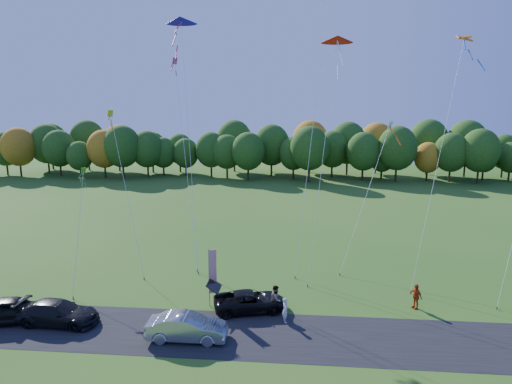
# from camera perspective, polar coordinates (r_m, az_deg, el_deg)

# --- Properties ---
(ground) EXTENTS (160.00, 160.00, 0.00)m
(ground) POSITION_cam_1_polar(r_m,az_deg,el_deg) (33.02, -0.99, -14.05)
(ground) COLOR #235416
(asphalt_strip) EXTENTS (90.00, 6.00, 0.01)m
(asphalt_strip) POSITION_cam_1_polar(r_m,az_deg,el_deg) (29.47, -1.88, -17.33)
(asphalt_strip) COLOR black
(asphalt_strip) RESTS_ON ground
(tree_line) EXTENTS (116.00, 12.00, 10.00)m
(tree_line) POSITION_cam_1_polar(r_m,az_deg,el_deg) (85.93, 3.01, 1.68)
(tree_line) COLOR #1E4711
(tree_line) RESTS_ON ground
(black_suv) EXTENTS (5.43, 3.47, 1.39)m
(black_suv) POSITION_cam_1_polar(r_m,az_deg,el_deg) (32.06, -0.71, -13.48)
(black_suv) COLOR black
(black_suv) RESTS_ON ground
(silver_sedan) EXTENTS (4.85, 1.75, 1.59)m
(silver_sedan) POSITION_cam_1_polar(r_m,az_deg,el_deg) (28.84, -8.64, -16.37)
(silver_sedan) COLOR #A2A1A6
(silver_sedan) RESTS_ON ground
(dark_truck_a) EXTENTS (5.35, 2.36, 1.53)m
(dark_truck_a) POSITION_cam_1_polar(r_m,az_deg,el_deg) (32.91, -23.54, -13.66)
(dark_truck_a) COLOR black
(dark_truck_a) RESTS_ON ground
(dark_truck_b) EXTENTS (5.33, 3.23, 1.70)m
(dark_truck_b) POSITION_cam_1_polar(r_m,az_deg,el_deg) (34.38, -28.19, -12.84)
(dark_truck_b) COLOR black
(dark_truck_b) RESTS_ON ground
(person_tailgate_a) EXTENTS (0.55, 0.69, 1.65)m
(person_tailgate_a) POSITION_cam_1_polar(r_m,az_deg,el_deg) (30.59, 3.67, -14.50)
(person_tailgate_a) COLOR silver
(person_tailgate_a) RESTS_ON ground
(person_tailgate_b) EXTENTS (0.89, 1.05, 1.91)m
(person_tailgate_b) POSITION_cam_1_polar(r_m,az_deg,el_deg) (31.79, 2.52, -13.21)
(person_tailgate_b) COLOR gray
(person_tailgate_b) RESTS_ON ground
(person_east) EXTENTS (0.92, 1.10, 1.76)m
(person_east) POSITION_cam_1_polar(r_m,az_deg,el_deg) (34.20, 19.34, -12.18)
(person_east) COLOR #BE3A11
(person_east) RESTS_ON ground
(feather_flag) EXTENTS (0.53, 0.24, 4.19)m
(feather_flag) POSITION_cam_1_polar(r_m,az_deg,el_deg) (32.24, -5.53, -9.80)
(feather_flag) COLOR #999999
(feather_flag) RESTS_ON ground
(kite_delta_blue) EXTENTS (5.37, 12.72, 23.84)m
(kite_delta_blue) POSITION_cam_1_polar(r_m,az_deg,el_deg) (42.57, -8.45, 7.46)
(kite_delta_blue) COLOR #4C3F33
(kite_delta_blue) RESTS_ON ground
(kite_parafoil_orange) EXTENTS (4.98, 13.87, 29.28)m
(kite_parafoil_orange) POSITION_cam_1_polar(r_m,az_deg,el_deg) (41.88, 7.56, 11.63)
(kite_parafoil_orange) COLOR #4C3F33
(kite_parafoil_orange) RESTS_ON ground
(kite_delta_red) EXTENTS (3.88, 10.36, 21.17)m
(kite_delta_red) POSITION_cam_1_polar(r_m,az_deg,el_deg) (38.55, 8.51, 5.43)
(kite_delta_red) COLOR #4C3F33
(kite_delta_red) RESTS_ON ground
(kite_parafoil_rainbow) EXTENTS (6.69, 9.06, 19.91)m
(kite_parafoil_rainbow) POSITION_cam_1_polar(r_m,az_deg,el_deg) (39.10, 21.93, 4.10)
(kite_parafoil_rainbow) COLOR #4C3F33
(kite_parafoil_rainbow) RESTS_ON ground
(kite_diamond_yellow) EXTENTS (5.24, 6.97, 13.70)m
(kite_diamond_yellow) POSITION_cam_1_polar(r_m,az_deg,el_deg) (40.44, -15.92, 0.14)
(kite_diamond_yellow) COLOR #4C3F33
(kite_diamond_yellow) RESTS_ON ground
(kite_diamond_green) EXTENTS (2.05, 6.70, 9.03)m
(kite_diamond_green) POSITION_cam_1_polar(r_m,az_deg,el_deg) (38.20, -21.30, -4.31)
(kite_diamond_green) COLOR #4C3F33
(kite_diamond_green) RESTS_ON ground
(kite_diamond_white) EXTENTS (5.41, 7.71, 12.71)m
(kite_diamond_white) POSITION_cam_1_polar(r_m,az_deg,el_deg) (40.95, 13.64, -0.38)
(kite_diamond_white) COLOR #4C3F33
(kite_diamond_white) RESTS_ON ground
(kite_diamond_pink) EXTENTS (4.15, 8.93, 18.59)m
(kite_diamond_pink) POSITION_cam_1_polar(r_m,az_deg,el_deg) (41.70, -8.83, 4.15)
(kite_diamond_pink) COLOR #4C3F33
(kite_diamond_pink) RESTS_ON ground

